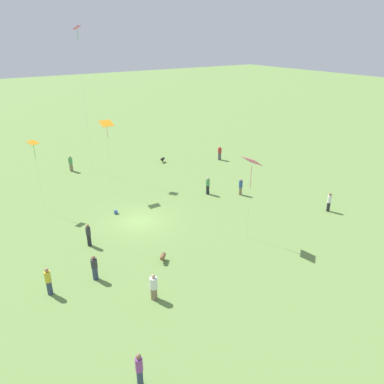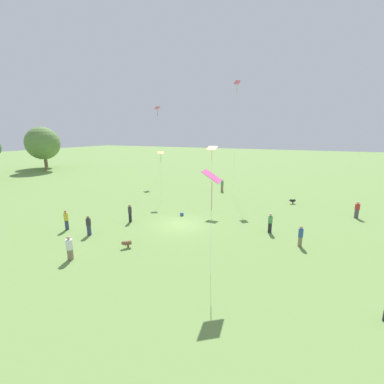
{
  "view_description": "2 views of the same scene",
  "coord_description": "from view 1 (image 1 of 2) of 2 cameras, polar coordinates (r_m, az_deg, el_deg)",
  "views": [
    {
      "loc": [
        -25.52,
        11.82,
        14.57
      ],
      "look_at": [
        -4.29,
        -2.4,
        3.64
      ],
      "focal_mm": 35.0,
      "sensor_mm": 36.0,
      "label": 1
    },
    {
      "loc": [
        -20.66,
        -10.82,
        8.61
      ],
      "look_at": [
        -4.14,
        -3.19,
        4.39
      ],
      "focal_mm": 24.0,
      "sensor_mm": 36.0,
      "label": 2
    }
  ],
  "objects": [
    {
      "name": "dog_1",
      "position": [
        26.11,
        -4.51,
        -9.82
      ],
      "size": [
        0.71,
        0.66,
        0.58
      ],
      "rotation": [
        0.0,
        0.0,
        0.86
      ],
      "color": "brown",
      "rests_on": "ground_plane"
    },
    {
      "name": "dog_0",
      "position": [
        45.61,
        -4.54,
        5.0
      ],
      "size": [
        0.64,
        0.73,
        0.6
      ],
      "rotation": [
        0.0,
        0.0,
        0.64
      ],
      "color": "black",
      "rests_on": "ground_plane"
    },
    {
      "name": "person_3",
      "position": [
        36.41,
        7.42,
        0.82
      ],
      "size": [
        0.39,
        0.39,
        1.67
      ],
      "rotation": [
        0.0,
        0.0,
        3.03
      ],
      "color": "#847056",
      "rests_on": "ground_plane"
    },
    {
      "name": "picnic_bag_0",
      "position": [
        33.26,
        -11.53,
        -3.0
      ],
      "size": [
        0.31,
        0.33,
        0.32
      ],
      "rotation": [
        0.0,
        0.0,
        2.9
      ],
      "color": "#33518C",
      "rests_on": "ground_plane"
    },
    {
      "name": "person_7",
      "position": [
        28.61,
        -15.49,
        -6.33
      ],
      "size": [
        0.38,
        0.38,
        1.76
      ],
      "rotation": [
        0.0,
        0.0,
        6.19
      ],
      "color": "#232328",
      "rests_on": "ground_plane"
    },
    {
      "name": "person_1",
      "position": [
        24.91,
        -14.63,
        -11.1
      ],
      "size": [
        0.57,
        0.57,
        1.72
      ],
      "rotation": [
        0.0,
        0.0,
        5.6
      ],
      "color": "#333D5B",
      "rests_on": "ground_plane"
    },
    {
      "name": "ground_plane",
      "position": [
        31.67,
        -7.97,
        -4.46
      ],
      "size": [
        240.0,
        240.0,
        0.0
      ],
      "primitive_type": "plane",
      "color": "#6B8E47"
    },
    {
      "name": "kite_4",
      "position": [
        26.97,
        9.11,
        4.38
      ],
      "size": [
        1.32,
        1.17,
        6.49
      ],
      "rotation": [
        0.0,
        0.0,
        5.63
      ],
      "color": "#E54C99",
      "rests_on": "ground_plane"
    },
    {
      "name": "person_8",
      "position": [
        34.89,
        20.16,
        -1.45
      ],
      "size": [
        0.38,
        0.38,
        1.72
      ],
      "rotation": [
        0.0,
        0.0,
        3.28
      ],
      "color": "#232328",
      "rests_on": "ground_plane"
    },
    {
      "name": "person_0",
      "position": [
        46.45,
        4.23,
        5.93
      ],
      "size": [
        0.49,
        0.49,
        1.74
      ],
      "rotation": [
        0.0,
        0.0,
        3.22
      ],
      "color": "#4C4C51",
      "rests_on": "ground_plane"
    },
    {
      "name": "kite_1",
      "position": [
        41.88,
        -16.97,
        21.35
      ],
      "size": [
        0.93,
        0.94,
        15.21
      ],
      "rotation": [
        0.0,
        0.0,
        1.53
      ],
      "color": "#E54C99",
      "rests_on": "ground_plane"
    },
    {
      "name": "kite_3",
      "position": [
        33.8,
        -23.03,
        6.56
      ],
      "size": [
        0.99,
        1.0,
        6.32
      ],
      "rotation": [
        0.0,
        0.0,
        4.43
      ],
      "color": "orange",
      "rests_on": "ground_plane"
    },
    {
      "name": "kite_6",
      "position": [
        35.65,
        -12.9,
        9.95
      ],
      "size": [
        1.06,
        1.12,
        7.11
      ],
      "rotation": [
        0.0,
        0.0,
        3.93
      ],
      "color": "orange",
      "rests_on": "ground_plane"
    },
    {
      "name": "person_2",
      "position": [
        36.26,
        2.42,
        0.98
      ],
      "size": [
        0.39,
        0.39,
        1.77
      ],
      "rotation": [
        0.0,
        0.0,
        3.17
      ],
      "color": "#232328",
      "rests_on": "ground_plane"
    },
    {
      "name": "person_6",
      "position": [
        24.44,
        -21.04,
        -12.57
      ],
      "size": [
        0.53,
        0.53,
        1.83
      ],
      "rotation": [
        0.0,
        0.0,
        2.47
      ],
      "color": "#333D5B",
      "rests_on": "ground_plane"
    },
    {
      "name": "person_4",
      "position": [
        18.33,
        -8.03,
        -25.23
      ],
      "size": [
        0.43,
        0.43,
        1.82
      ],
      "rotation": [
        0.0,
        0.0,
        3.49
      ],
      "color": "#333D5B",
      "rests_on": "ground_plane"
    },
    {
      "name": "person_9",
      "position": [
        44.56,
        -18.0,
        4.17
      ],
      "size": [
        0.59,
        0.59,
        1.85
      ],
      "rotation": [
        0.0,
        0.0,
        5.17
      ],
      "color": "#847056",
      "rests_on": "ground_plane"
    },
    {
      "name": "person_5",
      "position": [
        22.7,
        -5.87,
        -14.2
      ],
      "size": [
        0.5,
        0.5,
        1.72
      ],
      "rotation": [
        0.0,
        0.0,
        4.64
      ],
      "color": "#847056",
      "rests_on": "ground_plane"
    }
  ]
}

